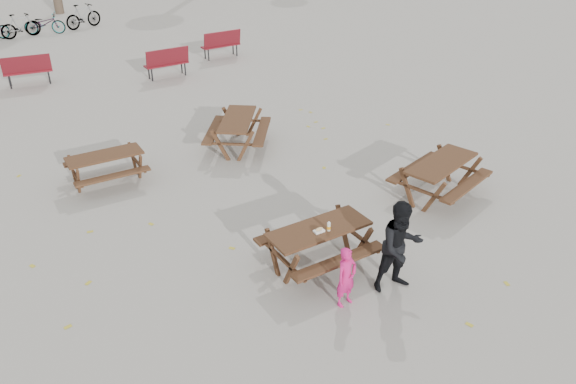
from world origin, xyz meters
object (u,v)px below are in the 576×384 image
main_picnic_table (319,237)px  soda_bottle (329,227)px  picnic_table_east (439,179)px  picnic_table_north (107,169)px  food_tray (319,231)px  picnic_table_far (238,133)px  child (346,277)px  adult (401,247)px

main_picnic_table → soda_bottle: soda_bottle is taller
main_picnic_table → picnic_table_east: 3.67m
picnic_table_east → picnic_table_north: picnic_table_east is taller
food_tray → main_picnic_table: bearing=54.2°
picnic_table_north → picnic_table_far: 3.36m
soda_bottle → picnic_table_north: size_ratio=0.11×
picnic_table_north → food_tray: bearing=-65.8°
picnic_table_east → child: bearing=-170.8°
child → picnic_table_east: (3.82, 1.77, -0.12)m
soda_bottle → child: (-0.31, -0.93, -0.32)m
main_picnic_table → soda_bottle: size_ratio=10.59×
child → picnic_table_east: child is taller
main_picnic_table → child: (-0.22, -1.08, -0.06)m
soda_bottle → picnic_table_east: 3.64m
food_tray → picnic_table_north: (-2.16, 5.13, -0.44)m
soda_bottle → food_tray: bearing=164.7°
picnic_table_east → picnic_table_far: bearing=103.3°
main_picnic_table → child: bearing=-101.6°
adult → picnic_table_far: bearing=97.8°
adult → food_tray: bearing=138.5°
soda_bottle → picnic_table_north: soda_bottle is taller
child → picnic_table_far: (1.35, 6.25, -0.13)m
food_tray → adult: size_ratio=0.11×
adult → picnic_table_east: 3.44m
picnic_table_east → picnic_table_north: bearing=127.8°
soda_bottle → picnic_table_far: bearing=79.0°
soda_bottle → adult: adult is taller
child → picnic_table_east: bearing=16.2°
main_picnic_table → adult: (0.76, -1.20, 0.22)m
food_tray → child: bearing=-98.4°
adult → picnic_table_east: adult is taller
picnic_table_far → soda_bottle: bearing=-154.4°
food_tray → picnic_table_east: 3.79m
adult → soda_bottle: bearing=133.7°
soda_bottle → picnic_table_far: 5.45m
picnic_table_far → picnic_table_east: bearing=-114.5°
soda_bottle → picnic_table_east: size_ratio=0.09×
picnic_table_east → picnic_table_north: 7.27m
picnic_table_east → food_tray: bearing=176.6°
main_picnic_table → picnic_table_far: picnic_table_far is taller
picnic_table_east → soda_bottle: bearing=177.9°
main_picnic_table → food_tray: food_tray is taller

